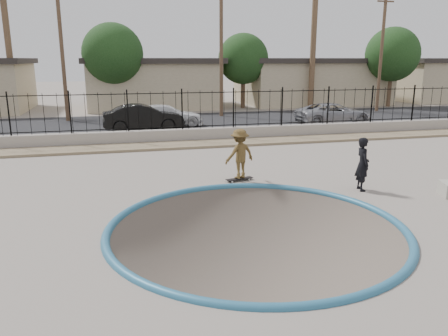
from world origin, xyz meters
The scene contains 24 objects.
ground centered at (0.00, 12.00, -1.10)m, with size 120.00×120.00×2.20m, color gray.
bowl_pit centered at (0.00, -1.00, 0.00)m, with size 6.84×6.84×1.80m, color #50453D, non-canonical shape.
coping_ring centered at (0.00, -1.00, 0.00)m, with size 7.04×7.04×0.20m, color #286384.
rock_strip centered at (0.00, 9.20, 0.06)m, with size 42.00×1.60×0.11m, color #988063.
retaining_wall centered at (0.00, 10.30, 0.30)m, with size 42.00×0.45×0.60m, color gray.
fence centered at (0.00, 10.30, 1.50)m, with size 40.00×0.04×1.80m.
street centered at (0.00, 17.00, 0.02)m, with size 90.00×8.00×0.04m, color black.
house_center centered at (0.00, 26.50, 1.97)m, with size 10.60×8.60×3.90m.
house_east centered at (14.00, 26.50, 1.97)m, with size 12.60×8.60×3.90m.
house_east_far centered at (28.00, 26.50, 1.97)m, with size 11.60×8.60×3.90m.
palm_mid centered at (-10.00, 24.00, 6.69)m, with size 2.30×2.30×9.30m.
palm_right centered at (12.00, 22.00, 7.33)m, with size 2.30×2.30×10.30m.
utility_pole_left centered at (-6.00, 19.00, 4.70)m, with size 1.70×0.24×9.00m.
utility_pole_mid centered at (4.00, 19.00, 4.96)m, with size 1.70×0.24×9.50m.
utility_pole_right centered at (16.00, 19.00, 4.70)m, with size 1.70×0.24×9.00m.
street_tree_left centered at (-3.00, 23.00, 4.19)m, with size 4.32×4.32×6.36m.
street_tree_mid centered at (7.00, 24.00, 3.84)m, with size 3.96×3.96×5.83m.
street_tree_right centered at (19.00, 22.00, 4.19)m, with size 4.32×4.32×6.36m.
skater centered at (0.74, 3.00, 0.80)m, with size 1.03×0.59×1.60m, color brown.
skateboard centered at (0.74, 3.00, 0.06)m, with size 0.94×0.42×0.08m.
videographer centered at (4.00, 1.13, 0.80)m, with size 0.59×0.38×1.61m, color black.
car_b centered at (-1.59, 13.93, 0.75)m, with size 1.50×4.31×1.42m, color black.
car_c centered at (-0.27, 15.00, 0.67)m, with size 1.76×4.34×1.26m, color white.
car_d centered at (9.60, 13.60, 0.67)m, with size 2.10×4.54×1.26m, color gray.
Camera 1 is at (-3.03, -10.10, 3.84)m, focal length 35.00 mm.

